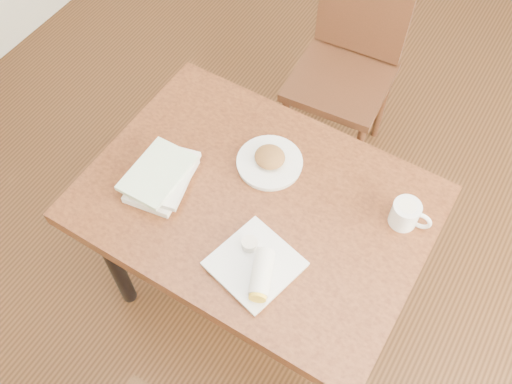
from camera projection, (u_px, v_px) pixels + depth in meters
The scene contains 7 objects.
ground at pixel (256, 292), 2.49m from camera, with size 4.00×5.00×0.01m, color #472814.
table at pixel (256, 214), 1.93m from camera, with size 1.11×0.80×0.75m.
chair_far at pixel (349, 57), 2.50m from camera, with size 0.46×0.46×0.95m.
plate_scone at pixel (270, 161), 1.92m from camera, with size 0.23×0.23×0.07m.
coffee_mug at pixel (406, 214), 1.77m from camera, with size 0.13×0.09×0.09m.
plate_burrito at pixel (257, 267), 1.70m from camera, with size 0.28×0.28×0.08m.
book_stack at pixel (162, 177), 1.87m from camera, with size 0.22×0.28×0.06m.
Camera 1 is at (0.52, -0.85, 2.32)m, focal length 40.00 mm.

